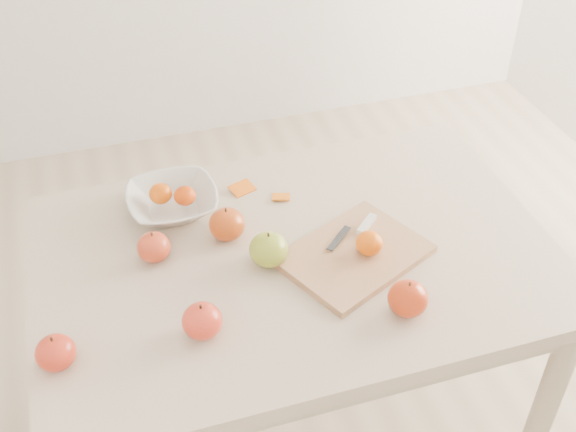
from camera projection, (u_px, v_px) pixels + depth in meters
name	position (u px, v px, depth m)	size (l,w,h in m)	color
table	(294.00, 283.00, 1.73)	(1.20, 0.80, 0.75)	beige
cutting_board	(354.00, 255.00, 1.65)	(0.31, 0.23, 0.02)	#AD7F56
board_tangerine	(369.00, 243.00, 1.62)	(0.06, 0.06, 0.05)	#D64C07
fruit_bowl	(172.00, 202.00, 1.77)	(0.22, 0.22, 0.05)	silver
bowl_tangerine_near	(161.00, 193.00, 1.75)	(0.06, 0.06, 0.05)	#D25A07
bowl_tangerine_far	(185.00, 196.00, 1.75)	(0.05, 0.05, 0.05)	#D14A07
orange_peel_a	(242.00, 189.00, 1.85)	(0.06, 0.04, 0.00)	orange
orange_peel_b	(281.00, 198.00, 1.82)	(0.04, 0.04, 0.00)	orange
paring_knife	(362.00, 227.00, 1.70)	(0.15, 0.10, 0.01)	white
apple_green	(269.00, 249.00, 1.61)	(0.09, 0.09, 0.08)	olive
apple_red_b	(154.00, 247.00, 1.63)	(0.08, 0.08, 0.07)	#8E0505
apple_red_c	(202.00, 321.00, 1.45)	(0.08, 0.08, 0.07)	#A10D1A
apple_red_d	(56.00, 353.00, 1.39)	(0.08, 0.08, 0.07)	maroon
apple_red_a	(227.00, 224.00, 1.68)	(0.09, 0.09, 0.08)	maroon
apple_red_e	(408.00, 298.00, 1.50)	(0.09, 0.09, 0.08)	#8E0105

